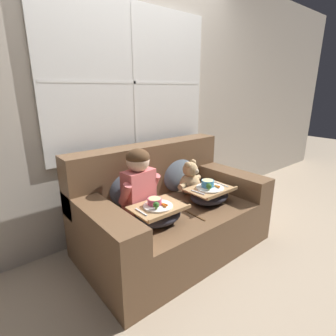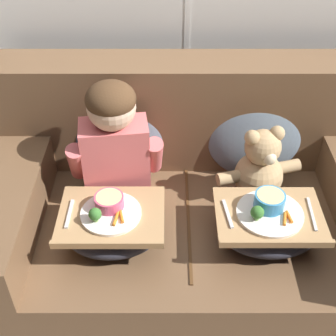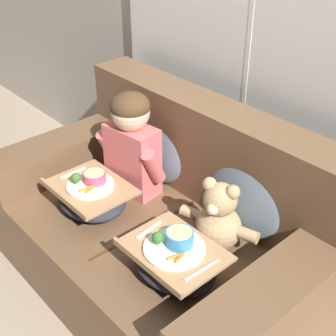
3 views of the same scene
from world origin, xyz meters
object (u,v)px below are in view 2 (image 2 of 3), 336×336
couch (188,214)px  throw_pillow_behind_teddy (256,132)px  throw_pillow_behind_child (120,132)px  child_figure (115,138)px  lap_tray_teddy (268,225)px  lap_tray_child (113,225)px  teddy_bear (261,169)px

couch → throw_pillow_behind_teddy: bearing=36.2°
throw_pillow_behind_child → child_figure: child_figure is taller
throw_pillow_behind_child → child_figure: (0.00, -0.18, 0.10)m
throw_pillow_behind_teddy → lap_tray_teddy: throw_pillow_behind_teddy is taller
couch → lap_tray_child: (-0.29, -0.22, 0.16)m
teddy_bear → lap_tray_teddy: teddy_bear is taller
teddy_bear → couch: bearing=-174.3°
teddy_bear → lap_tray_teddy: 0.26m
lap_tray_child → lap_tray_teddy: size_ratio=0.99×
couch → lap_tray_child: 0.40m
lap_tray_child → lap_tray_teddy: (0.58, 0.00, 0.00)m
lap_tray_teddy → child_figure: bearing=156.5°
child_figure → lap_tray_child: child_figure is taller
teddy_bear → lap_tray_teddy: size_ratio=0.91×
child_figure → couch: bearing=-6.5°
throw_pillow_behind_child → throw_pillow_behind_teddy: (0.58, 0.00, 0.00)m
child_figure → teddy_bear: bearing=-0.3°
throw_pillow_behind_child → throw_pillow_behind_teddy: size_ratio=0.96×
teddy_bear → lap_tray_teddy: bearing=-90.4°
couch → throw_pillow_behind_child: size_ratio=3.76×
throw_pillow_behind_child → lap_tray_teddy: 0.74m
couch → lap_tray_child: size_ratio=4.11×
child_figure → lap_tray_teddy: size_ratio=1.34×
child_figure → lap_tray_child: 0.33m
couch → lap_tray_teddy: (0.29, -0.22, 0.17)m
couch → child_figure: child_figure is taller
couch → lap_tray_child: bearing=-142.9°
child_figure → lap_tray_teddy: bearing=-23.5°
child_figure → lap_tray_child: size_ratio=1.36×
teddy_bear → child_figure: bearing=179.7°
child_figure → teddy_bear: 0.60m
child_figure → lap_tray_teddy: (0.58, -0.25, -0.22)m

